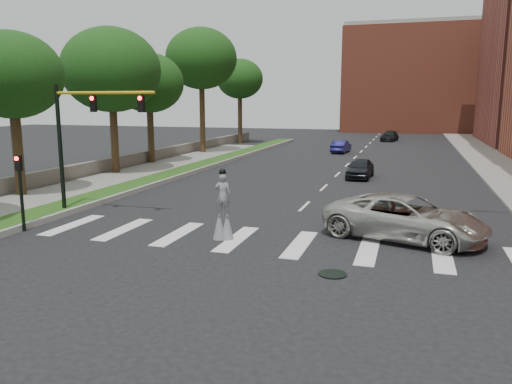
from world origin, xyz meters
name	(u,v)px	position (x,y,z in m)	size (l,w,h in m)	color
ground_plane	(260,249)	(0.00, 0.00, 0.00)	(160.00, 160.00, 0.00)	black
grass_median	(196,167)	(-11.50, 20.00, 0.12)	(2.00, 60.00, 0.25)	#1F4413
median_curb	(208,167)	(-10.45, 20.00, 0.14)	(0.20, 60.00, 0.28)	#969791
sidewalk_left	(90,185)	(-14.50, 10.00, 0.09)	(4.00, 60.00, 0.18)	slate
sidewalk_right	(509,171)	(12.50, 25.00, 0.09)	(5.00, 90.00, 0.18)	slate
stone_wall	(148,157)	(-17.00, 22.00, 0.55)	(0.50, 56.00, 1.10)	#625C54
manhole	(333,274)	(3.00, -2.00, 0.02)	(0.90, 0.90, 0.04)	black
building_backdrop	(420,80)	(6.00, 78.00, 9.00)	(26.00, 14.00, 18.00)	#AE4C36
traffic_signal	(81,128)	(-9.78, 3.00, 4.15)	(5.30, 0.23, 6.20)	black
secondary_signal	(21,186)	(-10.30, -0.50, 1.95)	(0.25, 0.21, 3.23)	black
stilt_performer	(223,212)	(-1.80, 0.84, 1.12)	(0.84, 0.56, 2.85)	#372616
suv_crossing	(405,218)	(5.09, 3.00, 0.88)	(2.91, 6.30, 1.75)	#B9B7AF
car_near	(360,168)	(1.78, 18.75, 0.70)	(1.64, 4.08, 1.39)	black
car_mid	(341,147)	(-1.94, 36.05, 0.66)	(1.40, 4.02, 1.32)	navy
car_far	(390,136)	(2.28, 53.78, 0.67)	(1.88, 4.62, 1.34)	black
tree_1	(11,76)	(-15.96, 5.60, 6.79)	(5.60, 5.60, 9.21)	#372616
tree_2	(111,70)	(-15.88, 15.13, 7.62)	(7.15, 7.15, 10.68)	#372616
tree_3	(149,83)	(-16.33, 21.37, 6.89)	(5.91, 5.91, 9.45)	#372616
tree_4	(201,59)	(-15.60, 30.91, 9.62)	(7.24, 7.24, 12.74)	#372616
tree_5	(240,79)	(-16.09, 44.18, 8.14)	(5.89, 5.89, 10.70)	#372616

